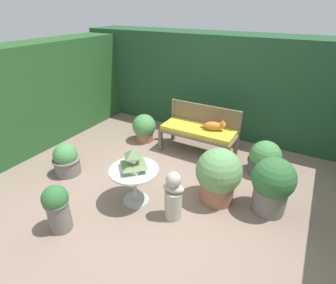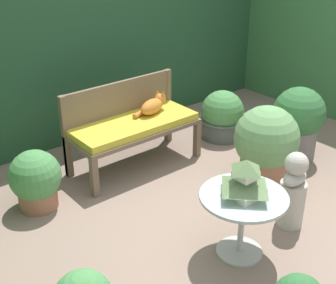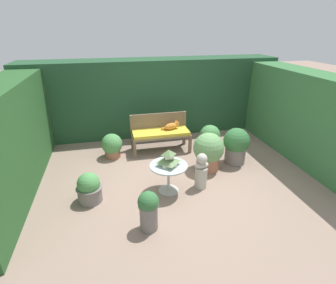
{
  "view_description": "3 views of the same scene",
  "coord_description": "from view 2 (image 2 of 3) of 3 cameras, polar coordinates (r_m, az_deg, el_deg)",
  "views": [
    {
      "loc": [
        1.48,
        -2.57,
        2.37
      ],
      "look_at": [
        -0.22,
        0.41,
        0.55
      ],
      "focal_mm": 28.0,
      "sensor_mm": 36.0,
      "label": 1
    },
    {
      "loc": [
        -2.46,
        -2.21,
        2.32
      ],
      "look_at": [
        -0.23,
        0.51,
        0.58
      ],
      "focal_mm": 50.0,
      "sensor_mm": 36.0,
      "label": 2
    },
    {
      "loc": [
        -1.13,
        -4.11,
        2.64
      ],
      "look_at": [
        -0.03,
        0.69,
        0.44
      ],
      "focal_mm": 28.0,
      "sensor_mm": 36.0,
      "label": 3
    }
  ],
  "objects": [
    {
      "name": "potted_plant_bench_right",
      "position": [
        4.92,
        15.54,
        2.41
      ],
      "size": [
        0.53,
        0.53,
        0.76
      ],
      "color": "slate",
      "rests_on": "ground"
    },
    {
      "name": "bench_backrest",
      "position": [
        4.7,
        -5.92,
        4.65
      ],
      "size": [
        1.3,
        0.06,
        0.82
      ],
      "color": "brown",
      "rests_on": "ground"
    },
    {
      "name": "foliage_hedge_back",
      "position": [
        5.51,
        -11.77,
        11.34
      ],
      "size": [
        6.4,
        0.9,
        1.89
      ],
      "primitive_type": "cube",
      "color": "#234C2D",
      "rests_on": "ground"
    },
    {
      "name": "garden_bust",
      "position": [
        3.87,
        14.98,
        -5.84
      ],
      "size": [
        0.28,
        0.21,
        0.66
      ],
      "rotation": [
        0.0,
        0.0,
        0.16
      ],
      "color": "#B7B2A3",
      "rests_on": "ground"
    },
    {
      "name": "patio_table",
      "position": [
        3.44,
        9.11,
        -7.97
      ],
      "size": [
        0.64,
        0.64,
        0.51
      ],
      "color": "#B7B7B2",
      "rests_on": "ground"
    },
    {
      "name": "potted_plant_table_far",
      "position": [
        4.38,
        11.84,
        -0.37
      ],
      "size": [
        0.6,
        0.6,
        0.76
      ],
      "color": "#9E664C",
      "rests_on": "ground"
    },
    {
      "name": "ground",
      "position": [
        4.03,
        7.23,
        -8.98
      ],
      "size": [
        30.0,
        30.0,
        0.0
      ],
      "primitive_type": "plane",
      "color": "gray"
    },
    {
      "name": "potted_plant_hedge_corner",
      "position": [
        4.14,
        -15.83,
        -4.51
      ],
      "size": [
        0.45,
        0.45,
        0.53
      ],
      "color": "#9E664C",
      "rests_on": "ground"
    },
    {
      "name": "pagoda_birdhouse",
      "position": [
        3.31,
        9.39,
        -4.66
      ],
      "size": [
        0.31,
        0.31,
        0.29
      ],
      "color": "silver",
      "rests_on": "patio_table"
    },
    {
      "name": "potted_plant_path_edge",
      "position": [
        5.3,
        6.61,
        3.08
      ],
      "size": [
        0.51,
        0.51,
        0.54
      ],
      "color": "#4C5651",
      "rests_on": "ground"
    },
    {
      "name": "cat",
      "position": [
        4.7,
        -1.85,
        4.48
      ],
      "size": [
        0.43,
        0.23,
        0.2
      ],
      "rotation": [
        0.0,
        0.0,
        0.3
      ],
      "color": "orange",
      "rests_on": "garden_bench"
    },
    {
      "name": "garden_bench",
      "position": [
        4.58,
        -4.09,
        1.73
      ],
      "size": [
        1.3,
        0.54,
        0.49
      ],
      "color": "brown",
      "rests_on": "ground"
    }
  ]
}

